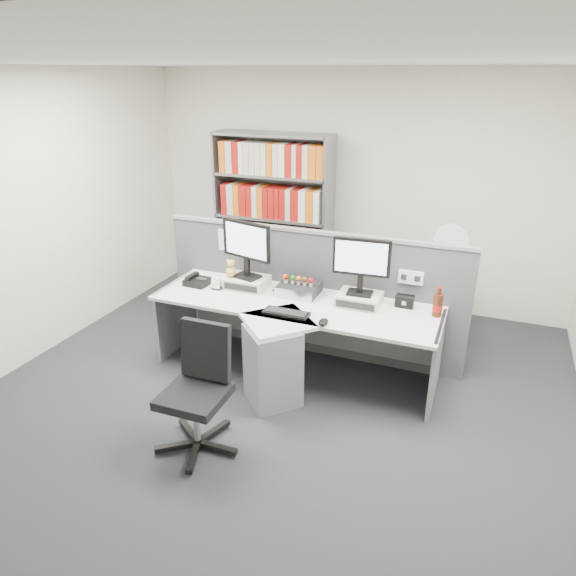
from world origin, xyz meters
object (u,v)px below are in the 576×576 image
at_px(desk, 286,339).
at_px(desk_fan, 450,244).
at_px(mouse, 323,322).
at_px(speaker, 405,301).
at_px(desk_phone, 197,281).
at_px(cola_bottle, 438,305).
at_px(office_chair, 199,385).
at_px(monitor_left, 246,245).
at_px(monitor_right, 361,262).
at_px(desktop_pc, 299,289).
at_px(filing_cabinet, 442,309).
at_px(shelving_unit, 273,220).
at_px(keyboard, 286,313).
at_px(desk_calendar, 217,284).

distance_m(desk, desk_fan, 1.94).
relative_size(mouse, desk_fan, 0.22).
bearing_deg(speaker, mouse, -133.00).
xyz_separation_m(desk_phone, cola_bottle, (2.26, 0.13, 0.07)).
relative_size(desk, office_chair, 2.75).
distance_m(mouse, office_chair, 1.13).
distance_m(monitor_left, desk_phone, 0.63).
xyz_separation_m(monitor_right, desktop_pc, (-0.58, 0.03, -0.36)).
relative_size(monitor_left, cola_bottle, 2.03).
bearing_deg(office_chair, desk_phone, 120.70).
bearing_deg(filing_cabinet, desk, -130.61).
distance_m(desk, shelving_unit, 2.12).
relative_size(desktop_pc, mouse, 2.94).
bearing_deg(desk_phone, keyboard, -16.17).
xyz_separation_m(desktop_pc, filing_cabinet, (1.23, 0.98, -0.42)).
height_order(monitor_right, desktop_pc, monitor_right).
xyz_separation_m(desk, filing_cabinet, (1.20, 1.40, -0.11)).
bearing_deg(desk_phone, desk_calendar, -7.89).
distance_m(desk, monitor_left, 0.96).
height_order(monitor_left, mouse, monitor_left).
bearing_deg(mouse, desk_calendar, 163.68).
xyz_separation_m(speaker, filing_cabinet, (0.26, 0.92, -0.42)).
xyz_separation_m(monitor_left, mouse, (0.93, -0.50, -0.40)).
distance_m(mouse, desk_calendar, 1.23).
height_order(desktop_pc, desk_fan, desk_fan).
height_order(desktop_pc, office_chair, office_chair).
bearing_deg(filing_cabinet, shelving_unit, 167.93).
bearing_deg(desk_calendar, desk_phone, 172.11).
distance_m(desk, monitor_right, 0.95).
bearing_deg(monitor_right, desk_phone, -175.52).
bearing_deg(desktop_pc, desk, -85.55).
distance_m(desk_calendar, speaker, 1.75).
xyz_separation_m(desk, speaker, (0.94, 0.48, 0.32)).
xyz_separation_m(keyboard, filing_cabinet, (1.18, 1.45, -0.38)).
relative_size(monitor_left, shelving_unit, 0.27).
bearing_deg(shelving_unit, monitor_right, -45.28).
height_order(keyboard, speaker, speaker).
bearing_deg(desktop_pc, monitor_right, -3.13).
xyz_separation_m(shelving_unit, filing_cabinet, (2.10, -0.45, -0.63)).
xyz_separation_m(desk_phone, desk_fan, (2.23, 1.14, 0.30)).
bearing_deg(desk_phone, monitor_right, 4.48).
bearing_deg(keyboard, monitor_left, 143.08).
relative_size(monitor_left, monitor_right, 1.08).
relative_size(shelving_unit, office_chair, 2.12).
relative_size(monitor_right, speaker, 3.18).
xyz_separation_m(desktop_pc, desk_calendar, (-0.77, -0.19, 0.00)).
bearing_deg(desk_calendar, speaker, 8.26).
bearing_deg(shelving_unit, desk_calendar, -86.44).
xyz_separation_m(desk, shelving_unit, (-0.90, 1.85, 0.52)).
xyz_separation_m(desk_calendar, shelving_unit, (-0.10, 1.62, 0.21)).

